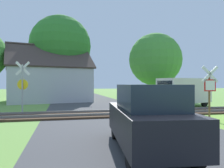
{
  "coord_description": "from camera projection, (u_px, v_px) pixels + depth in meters",
  "views": [
    {
      "loc": [
        -2.59,
        -4.52,
        1.79
      ],
      "look_at": [
        0.5,
        8.9,
        1.8
      ],
      "focal_mm": 35.0,
      "sensor_mm": 36.0,
      "label": 1
    }
  ],
  "objects": [
    {
      "name": "tree_center",
      "position": [
        60.0,
        46.0,
        24.82
      ],
      "size": [
        6.91,
        6.91,
        9.59
      ],
      "color": "#513823",
      "rests_on": "ground"
    },
    {
      "name": "crossing_sign_far",
      "position": [
        22.0,
        84.0,
        13.29
      ],
      "size": [
        0.87,
        0.18,
        3.19
      ],
      "rotation": [
        0.0,
        0.0,
        -0.14
      ],
      "color": "#9E9EA5",
      "rests_on": "ground"
    },
    {
      "name": "mail_truck",
      "position": [
        183.0,
        91.0,
        17.18
      ],
      "size": [
        5.23,
        3.19,
        2.24
      ],
      "rotation": [
        0.0,
        0.0,
        1.86
      ],
      "color": "silver",
      "rests_on": "ground"
    },
    {
      "name": "parked_car",
      "position": [
        147.0,
        118.0,
        5.84
      ],
      "size": [
        2.09,
        4.16,
        1.78
      ],
      "rotation": [
        0.0,
        0.0,
        -0.12
      ],
      "color": "black",
      "rests_on": "ground"
    },
    {
      "name": "house",
      "position": [
        49.0,
        83.0,
        22.79
      ],
      "size": [
        9.38,
        8.15,
        5.92
      ],
      "rotation": [
        0.0,
        0.0,
        0.2
      ],
      "color": "#B7B7BC",
      "rests_on": "ground"
    },
    {
      "name": "tree_right",
      "position": [
        155.0,
        60.0,
        25.68
      ],
      "size": [
        6.17,
        6.17,
        7.78
      ],
      "color": "#513823",
      "rests_on": "ground"
    },
    {
      "name": "ground_plane",
      "position": [
        178.0,
        162.0,
        4.98
      ],
      "size": [
        160.0,
        160.0,
        0.0
      ],
      "primitive_type": "plane",
      "color": "#6B9942"
    },
    {
      "name": "road_asphalt",
      "position": [
        145.0,
        140.0,
        6.93
      ],
      "size": [
        7.21,
        80.0,
        0.01
      ],
      "primitive_type": "cube",
      "color": "#424244",
      "rests_on": "ground"
    },
    {
      "name": "stop_sign_near",
      "position": [
        210.0,
        88.0,
        11.03
      ],
      "size": [
        0.87,
        0.19,
        2.73
      ],
      "rotation": [
        0.0,
        0.0,
        3.0
      ],
      "color": "brown",
      "rests_on": "ground"
    },
    {
      "name": "rail_track",
      "position": [
        107.0,
        114.0,
        12.68
      ],
      "size": [
        60.0,
        2.6,
        0.22
      ],
      "color": "#422D1E",
      "rests_on": "ground"
    }
  ]
}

